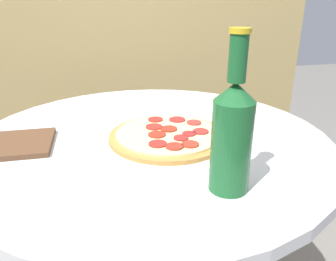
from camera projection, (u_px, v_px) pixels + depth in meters
table at (151, 191)px, 0.87m from camera, size 0.87×0.87×0.72m
fence_panel at (119, 65)px, 1.46m from camera, size 1.77×0.04×1.53m
pizza at (168, 135)px, 0.79m from camera, size 0.28×0.28×0.02m
beer_bottle at (232, 133)px, 0.54m from camera, size 0.07×0.07×0.27m
pizza_paddle at (9, 145)px, 0.74m from camera, size 0.25×0.15×0.02m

